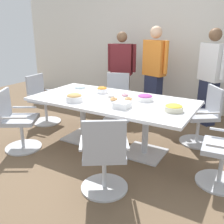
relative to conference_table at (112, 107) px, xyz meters
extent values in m
cube|color=brown|center=(0.00, 0.00, -0.63)|extent=(10.00, 10.00, 0.01)
cube|color=white|center=(0.00, 2.40, 0.77)|extent=(8.00, 0.10, 2.80)
cube|color=white|center=(0.00, 0.00, 0.10)|extent=(2.40, 1.20, 0.04)
cube|color=silver|center=(-0.55, 0.00, -0.61)|extent=(0.56, 0.56, 0.02)
cylinder|color=silver|center=(-0.55, 0.00, -0.26)|extent=(0.09, 0.09, 0.69)
cube|color=silver|center=(0.55, 0.00, -0.61)|extent=(0.56, 0.56, 0.02)
cylinder|color=silver|center=(0.55, 0.00, -0.26)|extent=(0.09, 0.09, 0.69)
cylinder|color=silver|center=(1.61, -0.23, -0.61)|extent=(0.59, 0.59, 0.02)
cylinder|color=silver|center=(1.61, -0.23, -0.40)|extent=(0.05, 0.05, 0.41)
cube|color=#ADB2BC|center=(1.61, -0.23, -0.17)|extent=(0.50, 0.50, 0.06)
cylinder|color=silver|center=(1.12, 0.77, -0.61)|extent=(0.75, 0.75, 0.02)
cylinder|color=silver|center=(1.12, 0.77, -0.40)|extent=(0.05, 0.05, 0.41)
cube|color=#ADB2BC|center=(1.12, 0.77, -0.17)|extent=(0.64, 0.64, 0.06)
cube|color=#ADB2BC|center=(1.29, 0.89, 0.07)|extent=(0.29, 0.38, 0.42)
cube|color=silver|center=(1.27, 0.57, -0.05)|extent=(0.32, 0.24, 0.02)
cube|color=silver|center=(0.98, 0.97, -0.05)|extent=(0.32, 0.24, 0.02)
cylinder|color=silver|center=(-0.49, 1.00, -0.61)|extent=(0.70, 0.70, 0.02)
cylinder|color=silver|center=(-0.49, 1.00, -0.40)|extent=(0.05, 0.05, 0.41)
cube|color=#ADB2BC|center=(-0.49, 1.00, -0.17)|extent=(0.59, 0.59, 0.06)
cube|color=#ADB2BC|center=(-0.56, 1.20, 0.07)|extent=(0.42, 0.19, 0.42)
cube|color=silver|center=(-0.26, 1.09, -0.05)|extent=(0.16, 0.35, 0.02)
cube|color=silver|center=(-0.71, 0.92, -0.05)|extent=(0.16, 0.35, 0.02)
cylinder|color=silver|center=(-1.61, 0.23, -0.61)|extent=(0.58, 0.58, 0.02)
cylinder|color=silver|center=(-1.61, 0.23, -0.40)|extent=(0.05, 0.05, 0.41)
cube|color=#ADB2BC|center=(-1.61, 0.23, -0.17)|extent=(0.49, 0.49, 0.06)
cube|color=#ADB2BC|center=(-1.82, 0.22, 0.07)|extent=(0.07, 0.44, 0.42)
cube|color=silver|center=(-1.63, 0.48, -0.05)|extent=(0.37, 0.06, 0.02)
cube|color=silver|center=(-1.59, -0.01, -0.05)|extent=(0.37, 0.06, 0.02)
cylinder|color=silver|center=(-1.12, -0.77, -0.61)|extent=(0.74, 0.74, 0.02)
cylinder|color=silver|center=(-1.12, -0.77, -0.40)|extent=(0.05, 0.05, 0.41)
cube|color=#ADB2BC|center=(-1.12, -0.77, -0.17)|extent=(0.63, 0.63, 0.06)
cube|color=#ADB2BC|center=(-1.30, -0.88, 0.07)|extent=(0.26, 0.39, 0.42)
cube|color=silver|center=(-1.25, -0.56, -0.05)|extent=(0.33, 0.22, 0.02)
cube|color=silver|center=(-1.00, -0.98, -0.05)|extent=(0.33, 0.22, 0.02)
cylinder|color=silver|center=(0.49, -1.00, -0.61)|extent=(0.75, 0.75, 0.02)
cylinder|color=silver|center=(0.49, -1.00, -0.40)|extent=(0.05, 0.05, 0.41)
cube|color=#ADB2BC|center=(0.49, -1.00, -0.17)|extent=(0.64, 0.64, 0.06)
cube|color=#ADB2BC|center=(0.60, -1.18, 0.07)|extent=(0.39, 0.27, 0.42)
cube|color=silver|center=(0.28, -1.14, -0.05)|extent=(0.23, 0.32, 0.02)
cube|color=silver|center=(0.69, -0.87, -0.05)|extent=(0.23, 0.32, 0.02)
cube|color=brown|center=(-0.72, 1.64, -0.23)|extent=(0.36, 0.27, 0.80)
cube|color=maroon|center=(-0.72, 1.64, 0.49)|extent=(0.48, 0.32, 0.63)
sphere|color=brown|center=(-0.72, 1.64, 0.94)|extent=(0.22, 0.22, 0.22)
cylinder|color=maroon|center=(-0.47, 1.70, 0.52)|extent=(0.10, 0.10, 0.57)
cylinder|color=maroon|center=(-0.98, 1.58, 0.52)|extent=(0.10, 0.10, 0.57)
cube|color=#232842|center=(0.02, 1.62, -0.20)|extent=(0.37, 0.29, 0.85)
cube|color=orange|center=(0.02, 1.62, 0.56)|extent=(0.49, 0.34, 0.67)
sphere|color=#DBAD89|center=(0.02, 1.62, 1.04)|extent=(0.23, 0.23, 0.23)
cylinder|color=orange|center=(0.27, 1.54, 0.60)|extent=(0.10, 0.10, 0.61)
cylinder|color=orange|center=(-0.23, 1.70, 0.60)|extent=(0.10, 0.10, 0.61)
cube|color=#232842|center=(1.06, 1.72, -0.21)|extent=(0.38, 0.35, 0.83)
cube|color=white|center=(1.06, 1.72, 0.54)|extent=(0.49, 0.44, 0.66)
sphere|color=brown|center=(1.06, 1.72, 1.01)|extent=(0.23, 0.23, 0.23)
cylinder|color=white|center=(1.28, 1.56, 0.57)|extent=(0.11, 0.11, 0.59)
cylinder|color=white|center=(0.85, 1.87, 0.57)|extent=(0.11, 0.11, 0.59)
cylinder|color=beige|center=(0.96, -0.09, 0.16)|extent=(0.24, 0.24, 0.07)
ellipsoid|color=yellow|center=(0.96, -0.09, 0.19)|extent=(0.21, 0.21, 0.06)
cylinder|color=white|center=(-0.32, 0.24, 0.16)|extent=(0.18, 0.18, 0.07)
ellipsoid|color=orange|center=(-0.32, 0.24, 0.20)|extent=(0.16, 0.16, 0.07)
cylinder|color=white|center=(-0.41, -0.37, 0.17)|extent=(0.24, 0.24, 0.08)
ellipsoid|color=tan|center=(-0.41, -0.37, 0.21)|extent=(0.22, 0.22, 0.07)
cylinder|color=white|center=(0.45, 0.17, 0.16)|extent=(0.24, 0.24, 0.07)
ellipsoid|color=#9E3D8E|center=(0.45, 0.17, 0.19)|extent=(0.21, 0.21, 0.06)
cylinder|color=white|center=(0.09, 0.08, 0.13)|extent=(0.40, 0.40, 0.01)
torus|color=tan|center=(0.24, 0.06, 0.15)|extent=(0.11, 0.11, 0.03)
torus|color=pink|center=(0.09, 0.23, 0.15)|extent=(0.11, 0.11, 0.03)
torus|color=white|center=(-0.05, 0.06, 0.15)|extent=(0.11, 0.11, 0.03)
torus|color=tan|center=(0.07, -0.07, 0.15)|extent=(0.11, 0.11, 0.03)
cylinder|color=white|center=(-0.84, 0.33, 0.13)|extent=(0.19, 0.19, 0.01)
cylinder|color=silver|center=(-0.84, 0.33, 0.13)|extent=(0.19, 0.19, 0.01)
cylinder|color=white|center=(-0.84, 0.33, 0.14)|extent=(0.19, 0.19, 0.01)
cylinder|color=silver|center=(-0.84, 0.33, 0.15)|extent=(0.19, 0.19, 0.01)
cylinder|color=white|center=(-0.84, 0.33, 0.15)|extent=(0.19, 0.19, 0.01)
cylinder|color=silver|center=(-0.84, 0.33, 0.16)|extent=(0.19, 0.19, 0.01)
cylinder|color=white|center=(-0.84, 0.33, 0.16)|extent=(0.19, 0.19, 0.01)
cube|color=white|center=(0.32, -0.29, 0.17)|extent=(0.20, 0.20, 0.08)
camera|label=1|loc=(1.81, -3.11, 1.14)|focal=40.53mm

